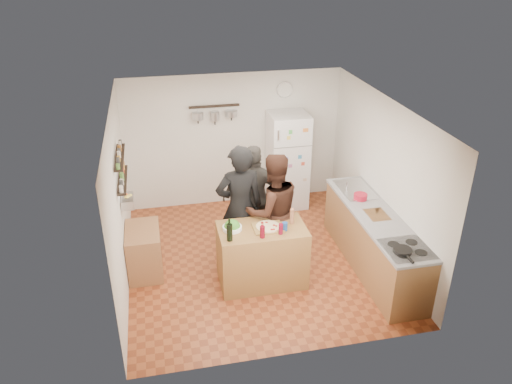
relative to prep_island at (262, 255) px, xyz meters
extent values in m
plane|color=brown|center=(0.05, 0.57, -0.46)|extent=(4.20, 4.20, 0.00)
plane|color=white|center=(0.05, 0.57, 2.04)|extent=(4.20, 4.20, 0.00)
plane|color=silver|center=(0.05, 2.67, 0.79)|extent=(4.00, 0.00, 4.00)
plane|color=silver|center=(-1.95, 0.57, 0.79)|extent=(0.00, 4.20, 4.20)
plane|color=silver|center=(2.05, 0.57, 0.79)|extent=(0.00, 4.20, 4.20)
cube|color=olive|center=(0.00, 0.00, 0.00)|extent=(1.25, 0.72, 0.91)
cube|color=olive|center=(0.08, -0.02, 0.47)|extent=(0.42, 0.34, 0.02)
cylinder|color=#D3B98B|center=(0.08, -0.02, 0.48)|extent=(0.34, 0.34, 0.02)
cylinder|color=white|center=(-0.42, 0.05, 0.48)|extent=(0.27, 0.27, 0.05)
cylinder|color=black|center=(-0.50, -0.22, 0.58)|extent=(0.08, 0.08, 0.25)
cylinder|color=#5C0714|center=(-0.05, -0.24, 0.54)|extent=(0.07, 0.07, 0.17)
cylinder|color=maroon|center=(0.22, -0.20, 0.53)|extent=(0.06, 0.06, 0.15)
cylinder|color=#945C3E|center=(0.45, 0.05, 0.55)|extent=(0.06, 0.06, 0.20)
cylinder|color=navy|center=(0.30, -0.12, 0.52)|extent=(0.08, 0.08, 0.12)
imported|color=black|center=(-0.22, 0.53, 0.54)|extent=(0.75, 0.51, 1.98)
imported|color=black|center=(0.26, 0.44, 0.47)|extent=(0.98, 0.81, 1.84)
imported|color=#2F2C2A|center=(0.10, 1.00, 0.43)|extent=(1.10, 0.66, 1.76)
cube|color=#9E7042|center=(1.75, 0.02, -0.01)|extent=(0.63, 2.63, 0.90)
cube|color=white|center=(1.75, -0.93, 0.46)|extent=(0.60, 0.62, 0.02)
cylinder|color=black|center=(1.65, -0.99, 0.49)|extent=(0.25, 0.25, 0.05)
cube|color=silver|center=(1.75, 0.87, 0.46)|extent=(0.50, 0.80, 0.03)
cube|color=olive|center=(1.75, 0.02, 0.46)|extent=(0.30, 0.40, 0.02)
cylinder|color=#B8152D|center=(1.70, 0.54, 0.51)|extent=(0.21, 0.21, 0.09)
cube|color=white|center=(1.00, 2.32, 0.45)|extent=(0.70, 0.68, 1.80)
cylinder|color=silver|center=(1.00, 2.65, 1.69)|extent=(0.30, 0.03, 0.30)
cube|color=black|center=(-1.88, 0.77, 1.04)|extent=(0.12, 1.00, 0.02)
cube|color=black|center=(-1.88, 0.77, 1.40)|extent=(0.12, 1.00, 0.02)
cube|color=silver|center=(-1.85, 0.77, 0.69)|extent=(0.18, 0.35, 0.14)
cube|color=#A46D44|center=(-1.69, 0.60, -0.09)|extent=(0.50, 0.80, 0.73)
cube|color=black|center=(-0.30, 2.57, 1.49)|extent=(0.90, 0.04, 0.04)
camera|label=1|loc=(-1.35, -5.93, 4.08)|focal=35.00mm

